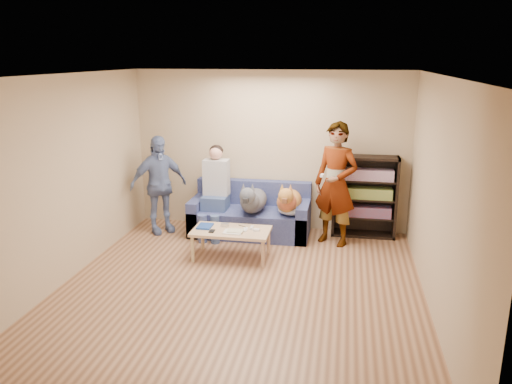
% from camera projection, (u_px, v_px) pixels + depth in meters
% --- Properties ---
extents(ground, '(5.00, 5.00, 0.00)m').
position_uv_depth(ground, '(239.00, 291.00, 6.15)').
color(ground, brown).
rests_on(ground, ground).
extents(ceiling, '(5.00, 5.00, 0.00)m').
position_uv_depth(ceiling, '(236.00, 75.00, 5.46)').
color(ceiling, white).
rests_on(ceiling, ground).
extents(wall_back, '(4.50, 0.00, 4.50)m').
position_uv_depth(wall_back, '(270.00, 151.00, 8.18)').
color(wall_back, tan).
rests_on(wall_back, ground).
extents(wall_front, '(4.50, 0.00, 4.50)m').
position_uv_depth(wall_front, '(160.00, 282.00, 3.43)').
color(wall_front, tan).
rests_on(wall_front, ground).
extents(wall_left, '(0.00, 5.00, 5.00)m').
position_uv_depth(wall_left, '(61.00, 181.00, 6.20)').
color(wall_left, tan).
rests_on(wall_left, ground).
extents(wall_right, '(0.00, 5.00, 5.00)m').
position_uv_depth(wall_right, '(440.00, 199.00, 5.42)').
color(wall_right, tan).
rests_on(wall_right, ground).
extents(blanket, '(0.42, 0.36, 0.15)m').
position_uv_depth(blanket, '(292.00, 210.00, 7.72)').
color(blanket, '#B7B7BC').
rests_on(blanket, sofa).
extents(person_standing_right, '(0.81, 0.71, 1.88)m').
position_uv_depth(person_standing_right, '(336.00, 184.00, 7.50)').
color(person_standing_right, gray).
rests_on(person_standing_right, ground).
extents(person_standing_left, '(0.96, 0.91, 1.60)m').
position_uv_depth(person_standing_left, '(159.00, 185.00, 8.04)').
color(person_standing_left, '#6E7CB1').
rests_on(person_standing_left, ground).
extents(held_controller, '(0.06, 0.13, 0.03)m').
position_uv_depth(held_controller, '(322.00, 175.00, 7.30)').
color(held_controller, white).
rests_on(held_controller, person_standing_right).
extents(notebook_blue, '(0.20, 0.26, 0.03)m').
position_uv_depth(notebook_blue, '(205.00, 226.00, 7.19)').
color(notebook_blue, navy).
rests_on(notebook_blue, coffee_table).
extents(papers, '(0.26, 0.20, 0.02)m').
position_uv_depth(papers, '(233.00, 232.00, 6.97)').
color(papers, silver).
rests_on(papers, coffee_table).
extents(magazine, '(0.22, 0.17, 0.01)m').
position_uv_depth(magazine, '(235.00, 231.00, 6.98)').
color(magazine, beige).
rests_on(magazine, coffee_table).
extents(camera_silver, '(0.11, 0.06, 0.05)m').
position_uv_depth(camera_silver, '(225.00, 225.00, 7.21)').
color(camera_silver, '#B8B8BD').
rests_on(camera_silver, coffee_table).
extents(controller_a, '(0.04, 0.13, 0.03)m').
position_uv_depth(controller_a, '(252.00, 228.00, 7.12)').
color(controller_a, silver).
rests_on(controller_a, coffee_table).
extents(controller_b, '(0.09, 0.06, 0.03)m').
position_uv_depth(controller_b, '(256.00, 230.00, 7.03)').
color(controller_b, white).
rests_on(controller_b, coffee_table).
extents(headphone_cup_a, '(0.07, 0.07, 0.02)m').
position_uv_depth(headphone_cup_a, '(245.00, 231.00, 7.02)').
color(headphone_cup_a, white).
rests_on(headphone_cup_a, coffee_table).
extents(headphone_cup_b, '(0.07, 0.07, 0.02)m').
position_uv_depth(headphone_cup_b, '(246.00, 229.00, 7.10)').
color(headphone_cup_b, white).
rests_on(headphone_cup_b, coffee_table).
extents(pen_orange, '(0.13, 0.06, 0.01)m').
position_uv_depth(pen_orange, '(227.00, 233.00, 6.93)').
color(pen_orange, orange).
rests_on(pen_orange, coffee_table).
extents(pen_black, '(0.13, 0.08, 0.01)m').
position_uv_depth(pen_black, '(242.00, 226.00, 7.23)').
color(pen_black, black).
rests_on(pen_black, coffee_table).
extents(wallet, '(0.07, 0.12, 0.02)m').
position_uv_depth(wallet, '(212.00, 231.00, 7.01)').
color(wallet, black).
rests_on(wallet, coffee_table).
extents(sofa, '(1.90, 0.85, 0.82)m').
position_uv_depth(sofa, '(251.00, 217.00, 8.11)').
color(sofa, '#515B93').
rests_on(sofa, ground).
extents(person_seated, '(0.40, 0.73, 1.47)m').
position_uv_depth(person_seated, '(215.00, 188.00, 7.95)').
color(person_seated, '#39577E').
rests_on(person_seated, sofa).
extents(dog_gray, '(0.40, 1.24, 0.57)m').
position_uv_depth(dog_gray, '(253.00, 200.00, 7.79)').
color(dog_gray, '#54555F').
rests_on(dog_gray, sofa).
extents(dog_tan, '(0.38, 1.15, 0.56)m').
position_uv_depth(dog_tan, '(289.00, 201.00, 7.78)').
color(dog_tan, '#C77F3D').
rests_on(dog_tan, sofa).
extents(coffee_table, '(1.10, 0.60, 0.42)m').
position_uv_depth(coffee_table, '(231.00, 233.00, 7.09)').
color(coffee_table, tan).
rests_on(coffee_table, ground).
extents(bookshelf, '(1.00, 0.34, 1.30)m').
position_uv_depth(bookshelf, '(365.00, 195.00, 7.91)').
color(bookshelf, black).
rests_on(bookshelf, ground).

